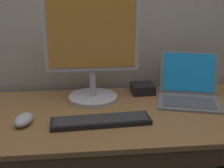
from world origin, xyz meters
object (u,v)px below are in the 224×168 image
external_monitor (92,51)px  external_drive_box (143,89)px  computer_mouse (24,120)px  wired_keyboard (101,121)px  laptop_space_gray (189,90)px

external_monitor → external_drive_box: size_ratio=4.40×
external_monitor → computer_mouse: external_monitor is taller
external_monitor → external_drive_box: (0.27, 0.08, -0.23)m
wired_keyboard → computer_mouse: (-0.33, 0.03, 0.01)m
external_drive_box → computer_mouse: bearing=-150.5°
laptop_space_gray → external_drive_box: (-0.21, 0.12, -0.03)m
external_monitor → wired_keyboard: 0.37m
laptop_space_gray → external_drive_box: 0.25m
computer_mouse → external_monitor: bearing=53.5°
laptop_space_gray → wired_keyboard: size_ratio=0.87×
laptop_space_gray → external_monitor: bearing=175.5°
computer_mouse → external_drive_box: bearing=44.2°
wired_keyboard → computer_mouse: 0.33m
computer_mouse → external_drive_box: size_ratio=1.01×
wired_keyboard → external_drive_box: external_drive_box is taller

